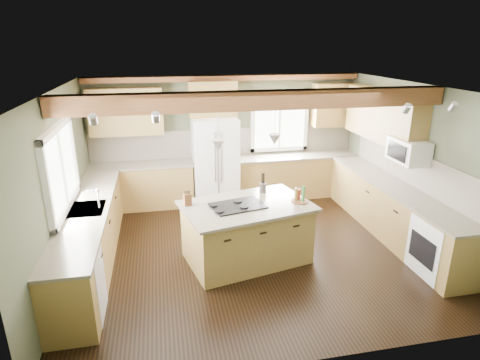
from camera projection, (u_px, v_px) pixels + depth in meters
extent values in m
plane|color=black|center=(253.00, 249.00, 6.60)|extent=(5.60, 5.60, 0.00)
plane|color=silver|center=(254.00, 88.00, 5.74)|extent=(5.60, 5.60, 0.00)
plane|color=#414631|center=(226.00, 138.00, 8.48)|extent=(5.60, 0.00, 5.60)
plane|color=#414631|center=(60.00, 187.00, 5.65)|extent=(0.00, 5.00, 5.00)
plane|color=#414631|center=(416.00, 164.00, 6.70)|extent=(0.00, 5.00, 5.00)
cube|color=#5B2E1A|center=(259.00, 100.00, 5.53)|extent=(5.55, 0.26, 0.26)
cube|color=#5B2E1A|center=(227.00, 78.00, 7.98)|extent=(5.55, 0.20, 0.10)
cube|color=brown|center=(227.00, 142.00, 8.50)|extent=(5.58, 0.03, 0.58)
cube|color=brown|center=(413.00, 168.00, 6.77)|extent=(0.03, 3.70, 0.58)
cube|color=brown|center=(143.00, 186.00, 8.16)|extent=(2.02, 0.60, 0.88)
cube|color=#50473B|center=(141.00, 165.00, 8.00)|extent=(2.06, 0.64, 0.04)
cube|color=brown|center=(296.00, 176.00, 8.77)|extent=(2.62, 0.60, 0.88)
cube|color=#50473B|center=(297.00, 156.00, 8.62)|extent=(2.66, 0.64, 0.04)
cube|color=brown|center=(91.00, 238.00, 6.03)|extent=(0.60, 3.70, 0.88)
cube|color=#50473B|center=(87.00, 210.00, 5.88)|extent=(0.64, 3.74, 0.04)
cube|color=brown|center=(392.00, 211.00, 6.97)|extent=(0.60, 3.70, 0.88)
cube|color=#50473B|center=(395.00, 186.00, 6.82)|extent=(0.64, 3.74, 0.04)
cube|color=brown|center=(126.00, 112.00, 7.74)|extent=(1.40, 0.35, 0.90)
cube|color=brown|center=(213.00, 99.00, 7.99)|extent=(0.96, 0.35, 0.70)
cube|color=brown|center=(383.00, 116.00, 7.28)|extent=(0.35, 2.20, 0.90)
cube|color=brown|center=(334.00, 105.00, 8.54)|extent=(0.90, 0.35, 0.90)
cube|color=white|center=(60.00, 169.00, 5.61)|extent=(0.04, 1.60, 1.05)
cube|color=white|center=(279.00, 124.00, 8.60)|extent=(1.10, 0.04, 1.00)
cube|color=#262628|center=(87.00, 209.00, 5.88)|extent=(0.50, 0.65, 0.03)
cylinder|color=#B2B2B7|center=(98.00, 199.00, 5.87)|extent=(0.02, 0.02, 0.28)
cube|color=white|center=(76.00, 288.00, 4.84)|extent=(0.60, 0.60, 0.84)
cube|color=white|center=(441.00, 248.00, 5.77)|extent=(0.60, 0.72, 0.84)
cube|color=white|center=(408.00, 151.00, 6.53)|extent=(0.40, 0.70, 0.38)
cone|color=#B2B2B7|center=(218.00, 146.00, 5.52)|extent=(0.18, 0.18, 0.16)
cone|color=#B2B2B7|center=(275.00, 139.00, 5.87)|extent=(0.18, 0.18, 0.16)
cube|color=white|center=(215.00, 162.00, 8.21)|extent=(0.90, 0.74, 1.80)
cube|color=brown|center=(247.00, 233.00, 6.17)|extent=(1.97, 1.44, 0.88)
cube|color=#50473B|center=(247.00, 206.00, 6.02)|extent=(2.11, 1.59, 0.04)
cube|color=black|center=(238.00, 206.00, 5.95)|extent=(0.86, 0.67, 0.02)
cube|color=brown|center=(188.00, 200.00, 5.96)|extent=(0.13, 0.11, 0.18)
cylinder|color=#3D3730|center=(263.00, 188.00, 6.49)|extent=(0.11, 0.11, 0.15)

